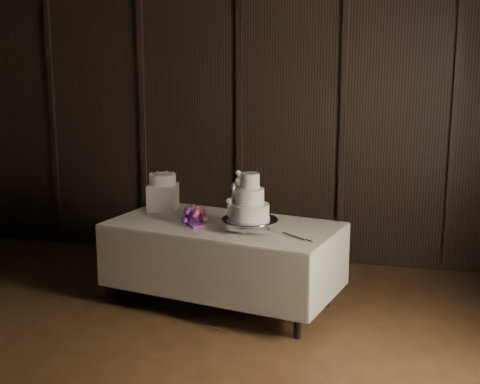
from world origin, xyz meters
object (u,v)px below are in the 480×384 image
(box_pedestal, at_px, (163,197))
(small_cake, at_px, (162,179))
(cake_stand, at_px, (250,224))
(bouquet, at_px, (193,216))
(display_table, at_px, (224,261))
(wedding_cake, at_px, (246,201))

(box_pedestal, height_order, small_cake, small_cake)
(cake_stand, bearing_deg, bouquet, 170.33)
(cake_stand, bearing_deg, box_pedestal, 153.20)
(cake_stand, distance_m, box_pedestal, 1.07)
(cake_stand, xyz_separation_m, small_cake, (-0.95, 0.48, 0.26))
(display_table, bearing_deg, box_pedestal, 165.79)
(box_pedestal, relative_size, small_cake, 1.03)
(display_table, distance_m, box_pedestal, 0.90)
(small_cake, bearing_deg, display_table, -26.46)
(display_table, xyz_separation_m, cake_stand, (0.27, -0.14, 0.39))
(wedding_cake, height_order, box_pedestal, wedding_cake)
(display_table, bearing_deg, bouquet, -156.66)
(cake_stand, height_order, bouquet, bouquet)
(wedding_cake, height_order, small_cake, wedding_cake)
(wedding_cake, distance_m, small_cake, 1.05)
(cake_stand, xyz_separation_m, box_pedestal, (-0.95, 0.48, 0.08))
(bouquet, bearing_deg, display_table, 11.09)
(box_pedestal, xyz_separation_m, small_cake, (0.00, 0.00, 0.18))
(cake_stand, relative_size, bouquet, 1.24)
(box_pedestal, bearing_deg, cake_stand, -26.80)
(display_table, height_order, wedding_cake, wedding_cake)
(wedding_cake, bearing_deg, display_table, 134.46)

